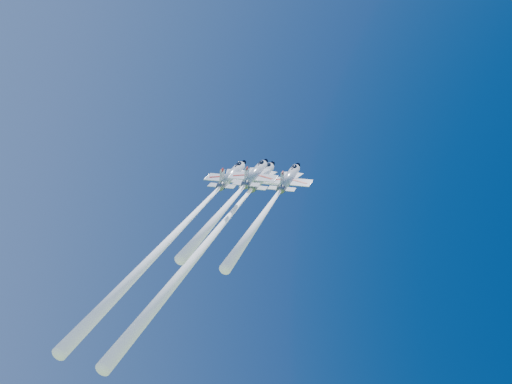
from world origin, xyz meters
TOP-DOWN VIEW (x-y plane):
  - jet_lead at (-14.16, -7.15)m, footprint 47.00×34.56m
  - jet_left at (-20.33, -5.20)m, footprint 44.15×32.42m
  - jet_right at (-6.22, -12.24)m, footprint 30.55×21.97m
  - jet_slot at (-13.09, -9.92)m, footprint 29.14×20.93m

SIDE VIEW (x-z plane):
  - jet_lead at x=-14.16m, z-range 52.33..104.70m
  - jet_left at x=-20.33m, z-range 54.30..103.36m
  - jet_right at x=-6.22m, z-range 67.05..99.41m
  - jet_slot at x=-13.09m, z-range 68.31..99.11m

